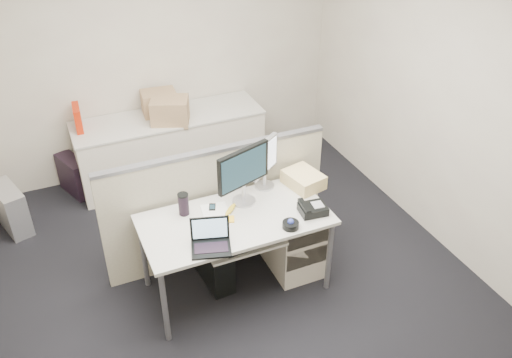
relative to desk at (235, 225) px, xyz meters
name	(u,v)px	position (x,y,z in m)	size (l,w,h in m)	color
floor	(237,286)	(0.00, 0.00, -0.67)	(4.00, 4.50, 0.01)	black
wall_back	(154,52)	(0.00, 2.25, 0.69)	(4.00, 0.02, 2.70)	#B1A596
wall_right	(451,103)	(2.00, 0.00, 0.69)	(0.02, 4.50, 2.70)	#B1A596
desk	(235,225)	(0.00, 0.00, 0.00)	(1.50, 0.75, 0.73)	beige
keyboard_tray	(244,242)	(0.00, -0.18, -0.04)	(0.62, 0.32, 0.02)	beige
drawer_pedestal	(292,237)	(0.55, 0.05, -0.34)	(0.40, 0.55, 0.65)	beige
cubicle_partition	(217,206)	(0.00, 0.45, -0.11)	(2.00, 0.06, 1.10)	#B0AB8F
back_counter	(171,148)	(0.00, 1.93, -0.30)	(2.00, 0.60, 0.72)	beige
monitor_main	(243,176)	(0.15, 0.18, 0.32)	(0.50, 0.19, 0.50)	black
monitor_small	(265,165)	(0.40, 0.32, 0.28)	(0.36, 0.18, 0.44)	#B7B7BC
laptop	(211,238)	(-0.30, -0.28, 0.17)	(0.29, 0.22, 0.22)	black
trackball	(291,225)	(0.35, -0.28, 0.09)	(0.13, 0.13, 0.05)	black
desk_phone	(313,209)	(0.60, -0.18, 0.10)	(0.21, 0.17, 0.07)	black
paper_stack	(216,213)	(-0.12, 0.12, 0.07)	(0.21, 0.26, 0.01)	silver
sticky_pad	(229,219)	(-0.05, 0.00, 0.07)	(0.08, 0.08, 0.01)	yellow
travel_mug	(184,205)	(-0.35, 0.22, 0.15)	(0.08, 0.08, 0.18)	black
banana	(230,209)	(0.00, 0.10, 0.08)	(0.17, 0.04, 0.04)	yellow
cellphone	(212,208)	(-0.12, 0.20, 0.07)	(0.05, 0.10, 0.01)	black
manila_folders	(303,179)	(0.71, 0.20, 0.13)	(0.26, 0.33, 0.12)	#DCC978
keyboard	(252,241)	(0.05, -0.22, -0.02)	(0.47, 0.17, 0.03)	black
pc_tower_desk	(214,260)	(-0.15, 0.15, -0.44)	(0.19, 0.47, 0.44)	black
pc_tower_spare_dark	(74,176)	(-1.05, 2.03, -0.46)	(0.18, 0.44, 0.41)	black
pc_tower_spare_silver	(11,209)	(-1.70, 1.63, -0.44)	(0.20, 0.49, 0.46)	#B7B7BC
cardboard_box_left	(159,103)	(-0.05, 2.05, 0.19)	(0.36, 0.27, 0.27)	olive
cardboard_box_right	(170,111)	(0.00, 1.81, 0.19)	(0.38, 0.30, 0.27)	olive
red_binder	(78,119)	(-0.90, 2.03, 0.19)	(0.07, 0.28, 0.27)	#BB2208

